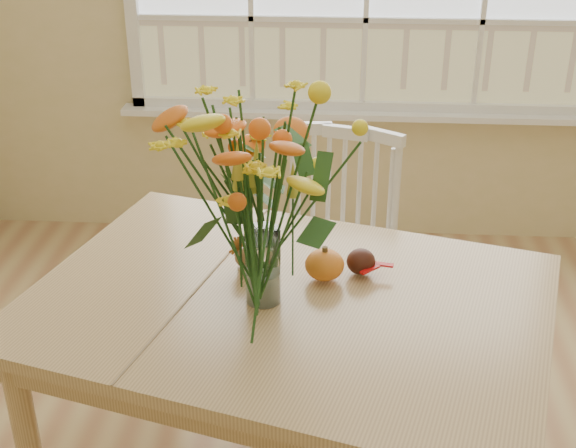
{
  "coord_description": "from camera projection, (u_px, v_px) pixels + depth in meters",
  "views": [
    {
      "loc": [
        -0.12,
        -1.52,
        1.92
      ],
      "look_at": [
        -0.24,
        0.34,
        0.99
      ],
      "focal_mm": 48.0,
      "sensor_mm": 36.0,
      "label": 1
    }
  ],
  "objects": [
    {
      "name": "turkey_figurine",
      "position": [
        248.0,
        258.0,
        2.29
      ],
      "size": [
        0.08,
        0.06,
        0.1
      ],
      "rotation": [
        0.0,
        0.0,
        0.0
      ],
      "color": "#CCB78C",
      "rests_on": "dining_table"
    },
    {
      "name": "dark_gourd",
      "position": [
        361.0,
        263.0,
        2.26
      ],
      "size": [
        0.13,
        0.09,
        0.08
      ],
      "color": "#38160F",
      "rests_on": "dining_table"
    },
    {
      "name": "dining_table",
      "position": [
        288.0,
        324.0,
        2.21
      ],
      "size": [
        1.66,
        1.38,
        0.77
      ],
      "rotation": [
        0.0,
        0.0,
        -0.28
      ],
      "color": "tan",
      "rests_on": "floor"
    },
    {
      "name": "pumpkin",
      "position": [
        325.0,
        266.0,
        2.23
      ],
      "size": [
        0.11,
        0.11,
        0.09
      ],
      "primitive_type": "ellipsoid",
      "color": "#C64B17",
      "rests_on": "dining_table"
    },
    {
      "name": "windsor_chair",
      "position": [
        335.0,
        245.0,
        2.93
      ],
      "size": [
        0.54,
        0.52,
        0.96
      ],
      "rotation": [
        0.0,
        0.0,
        -0.26
      ],
      "color": "white",
      "rests_on": "floor"
    },
    {
      "name": "flower_vase",
      "position": [
        262.0,
        192.0,
        2.0
      ],
      "size": [
        0.46,
        0.46,
        0.55
      ],
      "color": "white",
      "rests_on": "dining_table"
    }
  ]
}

